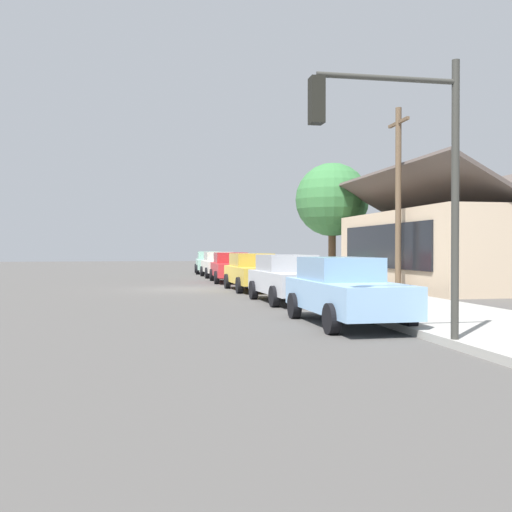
# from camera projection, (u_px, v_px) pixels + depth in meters

# --- Properties ---
(ground_plane) EXTENTS (120.00, 120.00, 0.00)m
(ground_plane) POSITION_uv_depth(u_px,v_px,m) (188.00, 289.00, 26.54)
(ground_plane) COLOR #4C4947
(sidewalk_curb) EXTENTS (60.00, 4.20, 0.16)m
(sidewalk_curb) POSITION_uv_depth(u_px,v_px,m) (309.00, 286.00, 27.58)
(sidewalk_curb) COLOR #A3A099
(sidewalk_curb) RESTS_ON ground
(car_seafoam) EXTENTS (4.81, 2.14, 1.59)m
(car_seafoam) POSITION_uv_depth(u_px,v_px,m) (209.00, 262.00, 43.13)
(car_seafoam) COLOR #9ED1BC
(car_seafoam) RESTS_ON ground
(car_ivory) EXTENTS (4.74, 2.06, 1.59)m
(car_ivory) POSITION_uv_depth(u_px,v_px,m) (219.00, 264.00, 37.59)
(car_ivory) COLOR silver
(car_ivory) RESTS_ON ground
(car_cherry) EXTENTS (4.92, 2.20, 1.59)m
(car_cherry) POSITION_uv_depth(u_px,v_px,m) (231.00, 267.00, 32.00)
(car_cherry) COLOR red
(car_cherry) RESTS_ON ground
(car_mustard) EXTENTS (4.87, 2.11, 1.59)m
(car_mustard) POSITION_uv_depth(u_px,v_px,m) (253.00, 271.00, 25.65)
(car_mustard) COLOR gold
(car_mustard) RESTS_ON ground
(car_silver) EXTENTS (4.74, 2.20, 1.59)m
(car_silver) POSITION_uv_depth(u_px,v_px,m) (289.00, 278.00, 20.02)
(car_silver) COLOR silver
(car_silver) RESTS_ON ground
(car_skyblue) EXTENTS (4.77, 1.99, 1.59)m
(car_skyblue) POSITION_uv_depth(u_px,v_px,m) (344.00, 290.00, 14.18)
(car_skyblue) COLOR #8CB7E0
(car_skyblue) RESTS_ON ground
(storefront_building) EXTENTS (12.28, 6.96, 5.37)m
(storefront_building) POSITION_uv_depth(u_px,v_px,m) (452.00, 247.00, 27.35)
(storefront_building) COLOR #CCB293
(storefront_building) RESTS_ON ground
(shade_tree) EXTENTS (4.24, 4.24, 6.75)m
(shade_tree) POSITION_uv_depth(u_px,v_px,m) (332.00, 200.00, 34.42)
(shade_tree) COLOR brown
(shade_tree) RESTS_ON ground
(traffic_light_main) EXTENTS (0.37, 2.79, 5.20)m
(traffic_light_main) POSITION_uv_depth(u_px,v_px,m) (400.00, 153.00, 10.54)
(traffic_light_main) COLOR #383833
(traffic_light_main) RESTS_ON ground
(utility_pole_wooden) EXTENTS (1.80, 0.24, 7.50)m
(utility_pole_wooden) POSITION_uv_depth(u_px,v_px,m) (398.00, 196.00, 24.08)
(utility_pole_wooden) COLOR brown
(utility_pole_wooden) RESTS_ON ground
(fire_hydrant_red) EXTENTS (0.22, 0.22, 0.71)m
(fire_hydrant_red) POSITION_uv_depth(u_px,v_px,m) (290.00, 279.00, 25.42)
(fire_hydrant_red) COLOR red
(fire_hydrant_red) RESTS_ON sidewalk_curb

